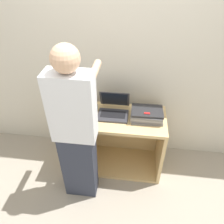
# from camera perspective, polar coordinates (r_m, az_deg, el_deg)

# --- Properties ---
(ground_plane) EXTENTS (12.00, 12.00, 0.00)m
(ground_plane) POSITION_cam_1_polar(r_m,az_deg,el_deg) (2.79, -0.50, -17.07)
(ground_plane) COLOR #9E9384
(wall_back) EXTENTS (8.00, 0.05, 2.40)m
(wall_back) POSITION_cam_1_polar(r_m,az_deg,el_deg) (2.50, 1.31, 11.97)
(wall_back) COLOR beige
(wall_back) RESTS_ON ground_plane
(cart) EXTENTS (1.18, 0.53, 0.77)m
(cart) POSITION_cam_1_polar(r_m,az_deg,el_deg) (2.72, 0.39, -6.59)
(cart) COLOR tan
(cart) RESTS_ON ground_plane
(laptop_open) EXTENTS (0.33, 0.32, 0.23)m
(laptop_open) POSITION_cam_1_polar(r_m,az_deg,el_deg) (2.43, 0.39, 0.54)
(laptop_open) COLOR #333338
(laptop_open) RESTS_ON cart
(laptop_stack_left) EXTENTS (0.36, 0.25, 0.09)m
(laptop_stack_left) POSITION_cam_1_polar(r_m,az_deg,el_deg) (2.45, -8.23, 0.39)
(laptop_stack_left) COLOR #B7B7BC
(laptop_stack_left) RESTS_ON cart
(laptop_stack_right) EXTENTS (0.35, 0.25, 0.12)m
(laptop_stack_right) POSITION_cam_1_polar(r_m,az_deg,el_deg) (2.37, 9.06, -0.68)
(laptop_stack_right) COLOR slate
(laptop_stack_right) RESTS_ON cart
(person) EXTENTS (0.40, 0.53, 1.73)m
(person) POSITION_cam_1_polar(r_m,az_deg,el_deg) (2.08, -9.48, -5.38)
(person) COLOR #2D3342
(person) RESTS_ON ground_plane
(inventory_tag) EXTENTS (0.06, 0.02, 0.01)m
(inventory_tag) POSITION_cam_1_polar(r_m,az_deg,el_deg) (2.29, 9.15, -0.32)
(inventory_tag) COLOR red
(inventory_tag) RESTS_ON laptop_stack_right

